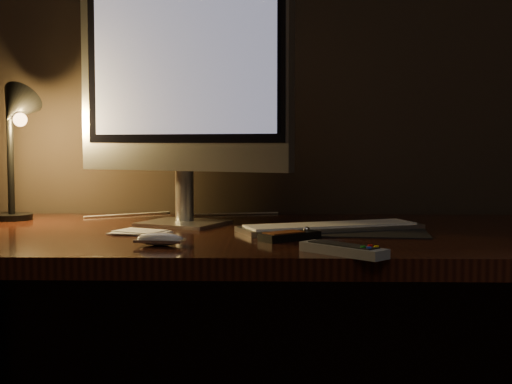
{
  "coord_description": "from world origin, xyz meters",
  "views": [
    {
      "loc": [
        0.03,
        0.27,
        0.95
      ],
      "look_at": [
        -0.01,
        1.73,
        0.85
      ],
      "focal_mm": 50.0,
      "sensor_mm": 36.0,
      "label": 1
    }
  ],
  "objects_px": {
    "mouse": "(160,241)",
    "media_remote": "(290,236)",
    "desk": "(262,282)",
    "monitor": "(182,78)",
    "desk_lamp": "(14,128)",
    "tv_remote": "(343,249)",
    "keyboard": "(331,227)"
  },
  "relations": [
    {
      "from": "keyboard",
      "to": "monitor",
      "type": "bearing_deg",
      "value": 144.25
    },
    {
      "from": "mouse",
      "to": "desk_lamp",
      "type": "distance_m",
      "value": 0.64
    },
    {
      "from": "media_remote",
      "to": "tv_remote",
      "type": "height_order",
      "value": "media_remote"
    },
    {
      "from": "monitor",
      "to": "keyboard",
      "type": "bearing_deg",
      "value": 8.55
    },
    {
      "from": "tv_remote",
      "to": "desk_lamp",
      "type": "xyz_separation_m",
      "value": [
        -0.77,
        0.52,
        0.23
      ]
    },
    {
      "from": "media_remote",
      "to": "tv_remote",
      "type": "distance_m",
      "value": 0.21
    },
    {
      "from": "keyboard",
      "to": "desk_lamp",
      "type": "xyz_separation_m",
      "value": [
        -0.77,
        0.17,
        0.23
      ]
    },
    {
      "from": "keyboard",
      "to": "tv_remote",
      "type": "bearing_deg",
      "value": -111.61
    },
    {
      "from": "tv_remote",
      "to": "media_remote",
      "type": "bearing_deg",
      "value": 159.73
    },
    {
      "from": "desk",
      "to": "monitor",
      "type": "relative_size",
      "value": 2.71
    },
    {
      "from": "keyboard",
      "to": "tv_remote",
      "type": "height_order",
      "value": "tv_remote"
    },
    {
      "from": "desk",
      "to": "keyboard",
      "type": "xyz_separation_m",
      "value": [
        0.16,
        -0.06,
        0.14
      ]
    },
    {
      "from": "desk",
      "to": "monitor",
      "type": "bearing_deg",
      "value": 169.33
    },
    {
      "from": "mouse",
      "to": "media_remote",
      "type": "distance_m",
      "value": 0.27
    },
    {
      "from": "monitor",
      "to": "keyboard",
      "type": "xyz_separation_m",
      "value": [
        0.35,
        -0.09,
        -0.34
      ]
    },
    {
      "from": "desk_lamp",
      "to": "monitor",
      "type": "bearing_deg",
      "value": -16.81
    },
    {
      "from": "mouse",
      "to": "desk_lamp",
      "type": "height_order",
      "value": "desk_lamp"
    },
    {
      "from": "mouse",
      "to": "media_remote",
      "type": "relative_size",
      "value": 0.7
    },
    {
      "from": "monitor",
      "to": "mouse",
      "type": "relative_size",
      "value": 6.44
    },
    {
      "from": "desk",
      "to": "desk_lamp",
      "type": "relative_size",
      "value": 4.6
    },
    {
      "from": "monitor",
      "to": "desk_lamp",
      "type": "distance_m",
      "value": 0.45
    },
    {
      "from": "desk",
      "to": "tv_remote",
      "type": "height_order",
      "value": "tv_remote"
    },
    {
      "from": "desk",
      "to": "desk_lamp",
      "type": "xyz_separation_m",
      "value": [
        -0.62,
        0.11,
        0.36
      ]
    },
    {
      "from": "keyboard",
      "to": "desk_lamp",
      "type": "relative_size",
      "value": 1.2
    },
    {
      "from": "desk",
      "to": "tv_remote",
      "type": "distance_m",
      "value": 0.45
    },
    {
      "from": "monitor",
      "to": "desk",
      "type": "bearing_deg",
      "value": 13.03
    },
    {
      "from": "desk_lamp",
      "to": "desk",
      "type": "bearing_deg",
      "value": -16.97
    },
    {
      "from": "mouse",
      "to": "desk",
      "type": "bearing_deg",
      "value": 65.46
    },
    {
      "from": "desk",
      "to": "mouse",
      "type": "relative_size",
      "value": 17.48
    },
    {
      "from": "mouse",
      "to": "tv_remote",
      "type": "height_order",
      "value": "tv_remote"
    },
    {
      "from": "desk_lamp",
      "to": "media_remote",
      "type": "bearing_deg",
      "value": -32.42
    },
    {
      "from": "keyboard",
      "to": "media_remote",
      "type": "bearing_deg",
      "value": -141.8
    }
  ]
}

